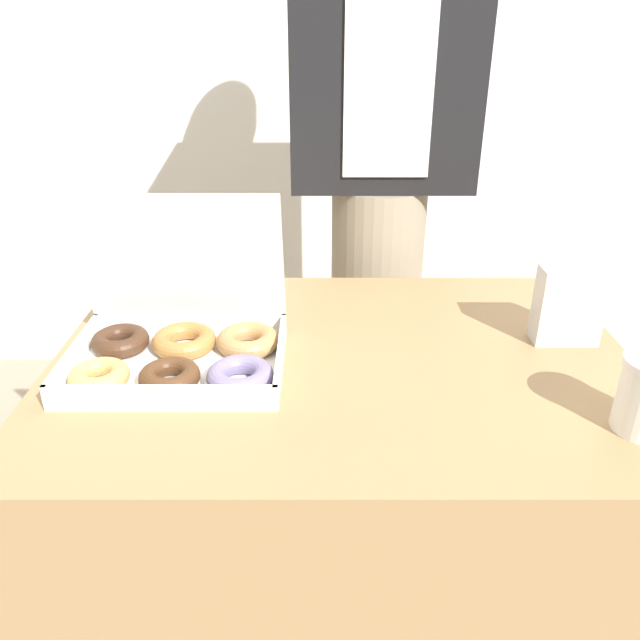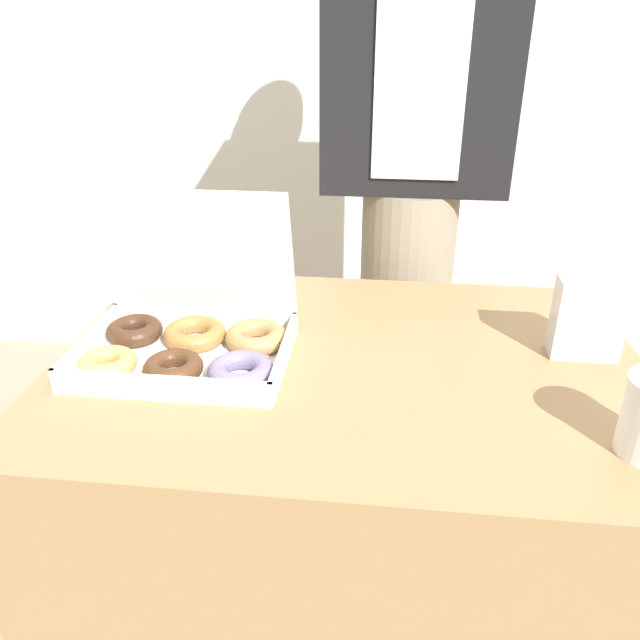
# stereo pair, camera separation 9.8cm
# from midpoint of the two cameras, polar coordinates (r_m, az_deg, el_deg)

# --- Properties ---
(ground_plane) EXTENTS (14.00, 14.00, 0.00)m
(ground_plane) POSITION_cam_midpoint_polar(r_m,az_deg,el_deg) (1.55, -0.20, -26.92)
(ground_plane) COLOR gray
(table) EXTENTS (0.99, 0.71, 0.71)m
(table) POSITION_cam_midpoint_polar(r_m,az_deg,el_deg) (1.29, -0.23, -17.34)
(table) COLOR #99754C
(table) RESTS_ON ground_plane
(donut_box) EXTENTS (0.35, 0.25, 0.28)m
(donut_box) POSITION_cam_midpoint_polar(r_m,az_deg,el_deg) (1.06, -14.91, -2.07)
(donut_box) COLOR white
(donut_box) RESTS_ON table
(napkin_holder) EXTENTS (0.11, 0.05, 0.14)m
(napkin_holder) POSITION_cam_midpoint_polar(r_m,az_deg,el_deg) (1.16, 19.82, 1.15)
(napkin_holder) COLOR silver
(napkin_holder) RESTS_ON table
(person_customer) EXTENTS (0.42, 0.23, 1.67)m
(person_customer) POSITION_cam_midpoint_polar(r_m,az_deg,el_deg) (1.53, 4.00, 13.68)
(person_customer) COLOR gray
(person_customer) RESTS_ON ground_plane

